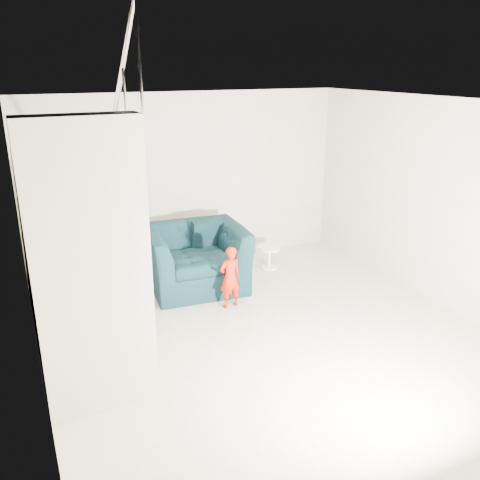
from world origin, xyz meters
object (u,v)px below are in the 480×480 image
(armchair, at_px, (196,258))
(toddler, at_px, (230,277))
(side_table, at_px, (269,254))
(staircase, at_px, (81,278))

(armchair, height_order, toddler, armchair)
(toddler, bearing_deg, armchair, -84.26)
(side_table, height_order, staircase, staircase)
(side_table, distance_m, staircase, 3.42)
(side_table, bearing_deg, staircase, -154.52)
(side_table, bearing_deg, armchair, -172.37)
(toddler, distance_m, staircase, 2.04)
(armchair, distance_m, staircase, 2.21)
(armchair, relative_size, toddler, 1.62)
(side_table, relative_size, staircase, 0.10)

